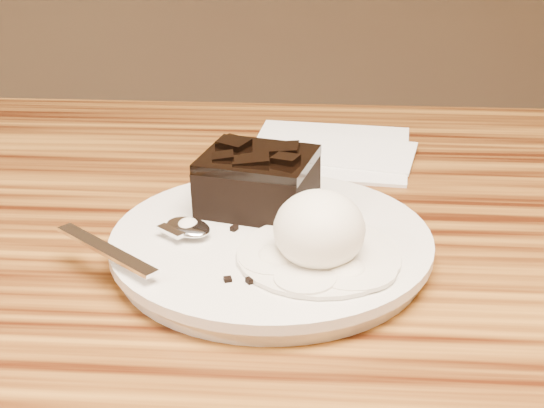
# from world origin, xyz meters

# --- Properties ---
(plate) EXTENTS (0.24, 0.24, 0.02)m
(plate) POSITION_xyz_m (0.05, 0.02, 0.76)
(plate) COLOR silver
(plate) RESTS_ON dining_table
(brownie) EXTENTS (0.10, 0.09, 0.04)m
(brownie) POSITION_xyz_m (0.04, 0.07, 0.79)
(brownie) COLOR black
(brownie) RESTS_ON plate
(ice_cream_scoop) EXTENTS (0.06, 0.07, 0.05)m
(ice_cream_scoop) POSITION_xyz_m (0.09, -0.01, 0.79)
(ice_cream_scoop) COLOR white
(ice_cream_scoop) RESTS_ON plate
(melt_puddle) EXTENTS (0.11, 0.11, 0.00)m
(melt_puddle) POSITION_xyz_m (0.09, -0.01, 0.77)
(melt_puddle) COLOR silver
(melt_puddle) RESTS_ON plate
(spoon) EXTENTS (0.14, 0.12, 0.01)m
(spoon) POSITION_xyz_m (-0.01, 0.02, 0.77)
(spoon) COLOR silver
(spoon) RESTS_ON plate
(napkin) EXTENTS (0.17, 0.17, 0.01)m
(napkin) POSITION_xyz_m (0.10, 0.25, 0.75)
(napkin) COLOR white
(napkin) RESTS_ON dining_table
(crumb_a) EXTENTS (0.01, 0.01, 0.00)m
(crumb_a) POSITION_xyz_m (0.05, -0.04, 0.77)
(crumb_a) COLOR black
(crumb_a) RESTS_ON plate
(crumb_b) EXTENTS (0.01, 0.01, 0.00)m
(crumb_b) POSITION_xyz_m (0.03, -0.04, 0.77)
(crumb_b) COLOR black
(crumb_b) RESTS_ON plate
(crumb_c) EXTENTS (0.01, 0.01, 0.00)m
(crumb_c) POSITION_xyz_m (0.03, 0.03, 0.77)
(crumb_c) COLOR black
(crumb_c) RESTS_ON plate
(crumb_d) EXTENTS (0.01, 0.01, 0.00)m
(crumb_d) POSITION_xyz_m (0.11, 0.02, 0.77)
(crumb_d) COLOR black
(crumb_d) RESTS_ON plate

